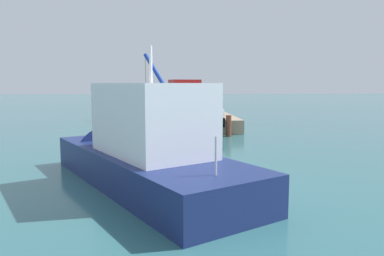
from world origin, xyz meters
name	(u,v)px	position (x,y,z in m)	size (l,w,h in m)	color
ground	(189,134)	(0.00, 0.00, 0.00)	(200.00, 200.00, 0.00)	#2D6066
dock	(185,120)	(-4.48, 0.00, 0.49)	(10.69, 7.56, 0.98)	gray
crane_truck	(179,98)	(-4.70, -0.47, 2.35)	(8.18, 4.92, 5.40)	maroon
dock_worker	(202,104)	(-2.61, 1.25, 1.95)	(0.34, 0.34, 1.88)	#3C3C3C
salvaged_car	(203,127)	(2.66, 0.72, 0.76)	(4.93, 3.43, 2.73)	#99999E
moored_yacht	(129,160)	(11.95, -3.13, 0.64)	(11.86, 8.52, 6.13)	navy
piling_near	(150,121)	(1.33, -2.70, 1.05)	(0.42, 0.42, 2.11)	brown
piling_mid	(192,122)	(1.59, 0.10, 1.00)	(0.42, 0.42, 2.01)	brown
piling_far	(229,126)	(1.62, 2.54, 0.71)	(0.37, 0.37, 1.42)	brown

